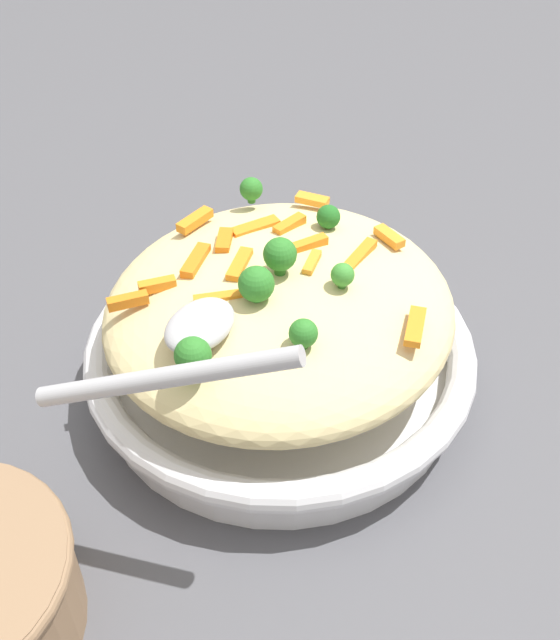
{
  "coord_description": "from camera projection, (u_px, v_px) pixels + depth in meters",
  "views": [
    {
      "loc": [
        -0.38,
        -0.21,
        0.45
      ],
      "look_at": [
        0.0,
        0.0,
        0.07
      ],
      "focal_mm": 43.4,
      "sensor_mm": 36.0,
      "label": 1
    }
  ],
  "objects": [
    {
      "name": "serving_bowl",
      "position": [
        280.0,
        358.0,
        0.6
      ],
      "size": [
        0.3,
        0.3,
        0.05
      ],
      "color": "silver",
      "rests_on": "ground_plane"
    },
    {
      "name": "carrot_piece_13",
      "position": [
        157.0,
        285.0,
        0.54
      ],
      "size": [
        0.02,
        0.02,
        0.01
      ],
      "primitive_type": "cube",
      "rotation": [
        0.0,
        0.0,
        2.42
      ],
      "color": "orange",
      "rests_on": "pasta_mound"
    },
    {
      "name": "broccoli_floret_0",
      "position": [
        251.0,
        189.0,
        0.62
      ],
      "size": [
        0.02,
        0.02,
        0.02
      ],
      "color": "#296820",
      "rests_on": "pasta_mound"
    },
    {
      "name": "carrot_piece_6",
      "position": [
        240.0,
        264.0,
        0.55
      ],
      "size": [
        0.04,
        0.02,
        0.01
      ],
      "primitive_type": "cube",
      "rotation": [
        0.0,
        0.0,
        0.25
      ],
      "color": "orange",
      "rests_on": "pasta_mound"
    },
    {
      "name": "carrot_piece_4",
      "position": [
        312.0,
        200.0,
        0.63
      ],
      "size": [
        0.01,
        0.03,
        0.01
      ],
      "primitive_type": "cube",
      "rotation": [
        0.0,
        0.0,
        4.84
      ],
      "color": "orange",
      "rests_on": "pasta_mound"
    },
    {
      "name": "broccoli_floret_4",
      "position": [
        191.0,
        355.0,
        0.47
      ],
      "size": [
        0.02,
        0.02,
        0.03
      ],
      "color": "#296820",
      "rests_on": "pasta_mound"
    },
    {
      "name": "carrot_piece_9",
      "position": [
        414.0,
        328.0,
        0.51
      ],
      "size": [
        0.04,
        0.02,
        0.01
      ],
      "primitive_type": "cube",
      "rotation": [
        0.0,
        0.0,
        0.27
      ],
      "color": "orange",
      "rests_on": "pasta_mound"
    },
    {
      "name": "carrot_piece_0",
      "position": [
        389.0,
        237.0,
        0.59
      ],
      "size": [
        0.02,
        0.03,
        0.01
      ],
      "primitive_type": "cube",
      "rotation": [
        0.0,
        0.0,
        4.25
      ],
      "color": "orange",
      "rests_on": "pasta_mound"
    },
    {
      "name": "serving_spoon",
      "position": [
        188.0,
        343.0,
        0.47
      ],
      "size": [
        0.13,
        0.15,
        0.07
      ],
      "color": "#B7B7BC",
      "rests_on": "pasta_mound"
    },
    {
      "name": "broccoli_floret_3",
      "position": [
        255.0,
        284.0,
        0.52
      ],
      "size": [
        0.02,
        0.02,
        0.03
      ],
      "color": "#296820",
      "rests_on": "pasta_mound"
    },
    {
      "name": "broccoli_floret_6",
      "position": [
        343.0,
        275.0,
        0.53
      ],
      "size": [
        0.02,
        0.02,
        0.02
      ],
      "color": "#377928",
      "rests_on": "pasta_mound"
    },
    {
      "name": "broccoli_floret_2",
      "position": [
        303.0,
        334.0,
        0.49
      ],
      "size": [
        0.02,
        0.02,
        0.02
      ],
      "color": "#296820",
      "rests_on": "pasta_mound"
    },
    {
      "name": "pasta_mound",
      "position": [
        280.0,
        307.0,
        0.57
      ],
      "size": [
        0.27,
        0.25,
        0.06
      ],
      "primitive_type": "ellipsoid",
      "color": "#DBC689",
      "rests_on": "serving_bowl"
    },
    {
      "name": "carrot_piece_2",
      "position": [
        224.0,
        241.0,
        0.58
      ],
      "size": [
        0.03,
        0.02,
        0.01
      ],
      "primitive_type": "cube",
      "rotation": [
        0.0,
        0.0,
        3.58
      ],
      "color": "orange",
      "rests_on": "pasta_mound"
    },
    {
      "name": "carrot_piece_3",
      "position": [
        312.0,
        263.0,
        0.55
      ],
      "size": [
        0.03,
        0.01,
        0.01
      ],
      "primitive_type": "cube",
      "rotation": [
        0.0,
        0.0,
        0.2
      ],
      "color": "orange",
      "rests_on": "pasta_mound"
    },
    {
      "name": "carrot_piece_8",
      "position": [
        128.0,
        301.0,
        0.53
      ],
      "size": [
        0.03,
        0.02,
        0.01
      ],
      "primitive_type": "cube",
      "rotation": [
        0.0,
        0.0,
        2.45
      ],
      "color": "orange",
      "rests_on": "pasta_mound"
    },
    {
      "name": "carrot_piece_14",
      "position": [
        289.0,
        225.0,
        0.59
      ],
      "size": [
        0.03,
        0.02,
        0.01
      ],
      "primitive_type": "cube",
      "rotation": [
        0.0,
        0.0,
        6.04
      ],
      "color": "orange",
      "rests_on": "pasta_mound"
    },
    {
      "name": "carrot_piece_11",
      "position": [
        195.0,
        220.0,
        0.6
      ],
      "size": [
        0.03,
        0.01,
        0.01
      ],
      "primitive_type": "cube",
      "rotation": [
        0.0,
        0.0,
        3.01
      ],
      "color": "orange",
      "rests_on": "pasta_mound"
    },
    {
      "name": "ground_plane",
      "position": [
        280.0,
        382.0,
        0.62
      ],
      "size": [
        2.4,
        2.4,
        0.0
      ],
      "primitive_type": "plane",
      "color": "#4C4C51"
    },
    {
      "name": "broccoli_floret_1",
      "position": [
        279.0,
        255.0,
        0.54
      ],
      "size": [
        0.02,
        0.02,
        0.03
      ],
      "color": "#296820",
      "rests_on": "pasta_mound"
    },
    {
      "name": "carrot_piece_1",
      "position": [
        360.0,
        255.0,
        0.57
      ],
      "size": [
        0.04,
        0.01,
        0.01
      ],
      "primitive_type": "cube",
      "rotation": [
        0.0,
        0.0,
        3.11
      ],
      "color": "orange",
      "rests_on": "pasta_mound"
    },
    {
      "name": "broccoli_floret_5",
      "position": [
        324.0,
        216.0,
        0.59
      ],
      "size": [
        0.02,
        0.02,
        0.02
      ],
      "color": "#205B1C",
      "rests_on": "pasta_mound"
    },
    {
      "name": "carrot_piece_7",
      "position": [
        218.0,
        298.0,
        0.53
      ],
      "size": [
        0.03,
        0.03,
        0.01
      ],
      "primitive_type": "cube",
      "rotation": [
        0.0,
        0.0,
        2.3
      ],
      "color": "orange",
      "rests_on": "pasta_mound"
    },
    {
      "name": "carrot_piece_12",
      "position": [
        255.0,
        227.0,
        0.6
      ],
      "size": [
        0.04,
        0.03,
        0.01
      ],
      "primitive_type": "cube",
      "rotation": [
        0.0,
        0.0,
        5.75
      ],
      "color": "orange",
      "rests_on": "pasta_mound"
    },
    {
      "name": "carrot_piece_5",
      "position": [
        301.0,
        245.0,
        0.57
      ],
      "size": [
        0.04,
        0.03,
        0.01
      ],
      "primitive_type": "cube",
      "rotation": [
        0.0,
        0.0,
        5.76
      ],
      "color": "orange",
      "rests_on": "pasta_mound"
    },
    {
      "name": "carrot_piece_10",
      "position": [
        196.0,
        261.0,
        0.56
      ],
      "size": [
        0.04,
        0.02,
        0.01
      ],
      "primitive_type": "cube",
      "rotation": [
        0.0,
        0.0,
        3.38
      ],
      "color": "orange",
      "rests_on": "pasta_mound"
    }
  ]
}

